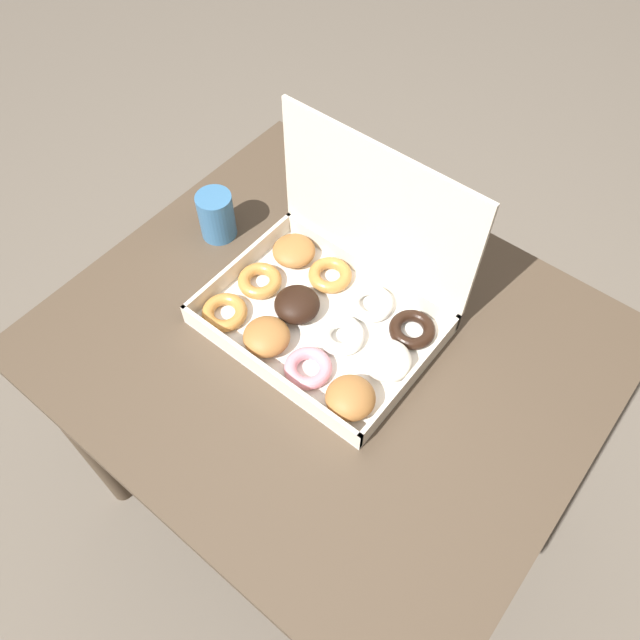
# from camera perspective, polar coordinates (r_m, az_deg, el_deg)

# --- Properties ---
(ground_plane) EXTENTS (8.00, 8.00, 0.00)m
(ground_plane) POSITION_cam_1_polar(r_m,az_deg,el_deg) (1.85, 0.48, -14.86)
(ground_plane) COLOR #6B6054
(dining_table) EXTENTS (0.97, 0.84, 0.77)m
(dining_table) POSITION_cam_1_polar(r_m,az_deg,el_deg) (1.26, 0.68, -4.79)
(dining_table) COLOR #4C3D2D
(dining_table) RESTS_ON ground_plane
(donut_box) EXTENTS (0.41, 0.31, 0.32)m
(donut_box) POSITION_cam_1_polar(r_m,az_deg,el_deg) (1.14, 0.82, 1.48)
(donut_box) COLOR silver
(donut_box) RESTS_ON dining_table
(coffee_mug) EXTENTS (0.07, 0.07, 0.10)m
(coffee_mug) POSITION_cam_1_polar(r_m,az_deg,el_deg) (1.29, -9.46, 9.45)
(coffee_mug) COLOR teal
(coffee_mug) RESTS_ON dining_table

